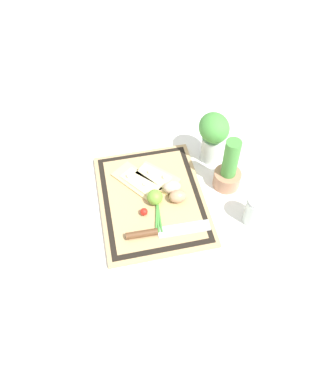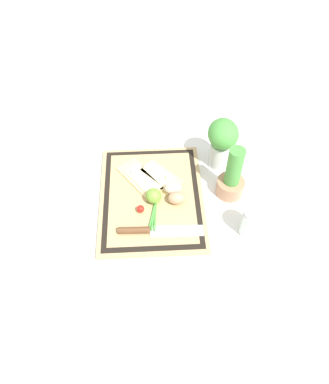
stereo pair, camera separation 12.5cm
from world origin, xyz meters
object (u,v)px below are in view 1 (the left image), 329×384
(egg_brown, at_px, (178,196))
(egg_pink, at_px, (172,187))
(knife, at_px, (154,232))
(lime, at_px, (155,197))
(sauce_jar, at_px, (256,212))
(herb_glass, at_px, (213,134))
(pizza_slice_far, at_px, (156,177))
(pizza_slice_near, at_px, (138,181))
(herb_pot, at_px, (228,171))
(cherry_tomato_red, at_px, (144,212))

(egg_brown, distance_m, egg_pink, 0.04)
(knife, relative_size, lime, 5.13)
(sauce_jar, xyz_separation_m, herb_glass, (-0.30, -0.06, 0.07))
(egg_brown, height_order, herb_glass, herb_glass)
(pizza_slice_far, xyz_separation_m, lime, (0.10, -0.02, 0.02))
(lime, xyz_separation_m, sauce_jar, (0.13, 0.30, 0.00))
(pizza_slice_near, height_order, pizza_slice_far, same)
(lime, bearing_deg, sauce_jar, 67.36)
(pizza_slice_far, relative_size, egg_brown, 2.84)
(pizza_slice_near, relative_size, knife, 0.72)
(pizza_slice_near, bearing_deg, egg_brown, 47.75)
(pizza_slice_near, bearing_deg, egg_pink, 58.67)
(herb_pot, bearing_deg, sauce_jar, 14.03)
(pizza_slice_far, height_order, knife, pizza_slice_far)
(knife, xyz_separation_m, lime, (-0.12, 0.03, 0.02))
(pizza_slice_far, relative_size, herb_pot, 0.83)
(herb_pot, bearing_deg, pizza_slice_far, -105.28)
(knife, bearing_deg, egg_brown, 137.91)
(lime, height_order, sauce_jar, sauce_jar)
(lime, xyz_separation_m, cherry_tomato_red, (0.04, -0.04, -0.01))
(egg_pink, distance_m, lime, 0.07)
(knife, height_order, sauce_jar, sauce_jar)
(knife, height_order, herb_pot, herb_pot)
(cherry_tomato_red, bearing_deg, knife, 12.96)
(egg_brown, distance_m, herb_pot, 0.19)
(cherry_tomato_red, bearing_deg, pizza_slice_far, 154.32)
(lime, xyz_separation_m, herb_pot, (-0.04, 0.26, 0.03))
(egg_brown, bearing_deg, herb_pot, 103.83)
(knife, bearing_deg, lime, 168.05)
(pizza_slice_far, height_order, egg_pink, egg_pink)
(sauce_jar, bearing_deg, cherry_tomato_red, -103.88)
(pizza_slice_near, bearing_deg, sauce_jar, 56.93)
(egg_brown, distance_m, lime, 0.08)
(pizza_slice_near, distance_m, egg_brown, 0.16)
(cherry_tomato_red, bearing_deg, herb_glass, 126.39)
(egg_pink, height_order, cherry_tomato_red, egg_pink)
(knife, xyz_separation_m, herb_pot, (-0.16, 0.29, 0.05))
(pizza_slice_far, height_order, cherry_tomato_red, cherry_tomato_red)
(herb_glass, bearing_deg, herb_pot, 7.73)
(egg_brown, bearing_deg, lime, -96.62)
(cherry_tomato_red, bearing_deg, egg_brown, 104.73)
(herb_pot, xyz_separation_m, herb_glass, (-0.14, -0.02, 0.05))
(egg_brown, xyz_separation_m, herb_pot, (-0.05, 0.19, 0.03))
(egg_pink, bearing_deg, cherry_tomato_red, -56.33)
(herb_glass, bearing_deg, pizza_slice_far, -72.34)
(lime, bearing_deg, egg_pink, 116.55)
(sauce_jar, height_order, herb_glass, herb_glass)
(pizza_slice_near, xyz_separation_m, lime, (0.10, 0.04, 0.02))
(knife, bearing_deg, herb_glass, 137.44)
(cherry_tomato_red, height_order, herb_glass, herb_glass)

